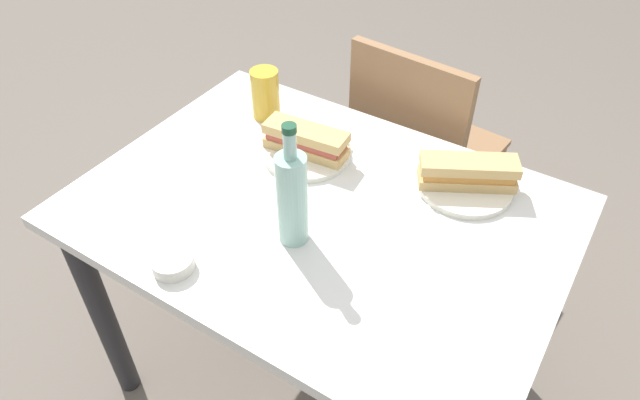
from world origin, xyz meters
TOP-DOWN VIEW (x-y plane):
  - ground_plane at (0.00, 0.00)m, footprint 8.00×8.00m
  - dining_table at (0.00, 0.00)m, footprint 1.09×0.78m
  - chair_far at (-0.01, 0.59)m, footprint 0.44×0.44m
  - plate_near at (-0.13, 0.14)m, footprint 0.22×0.22m
  - baguette_sandwich_near at (-0.13, 0.14)m, footprint 0.22×0.09m
  - knife_near at (-0.15, 0.19)m, footprint 0.17×0.08m
  - plate_far at (0.25, 0.24)m, footprint 0.22×0.22m
  - baguette_sandwich_far at (0.25, 0.24)m, footprint 0.23×0.17m
  - knife_far at (0.22, 0.27)m, footprint 0.14×0.13m
  - water_bottle at (0.01, -0.11)m, footprint 0.06×0.06m
  - beer_glass at (-0.32, 0.23)m, footprint 0.08×0.08m
  - olive_bowl at (-0.15, -0.32)m, footprint 0.09×0.09m

SIDE VIEW (x-z plane):
  - ground_plane at x=0.00m, z-range 0.00..0.00m
  - chair_far at x=-0.01m, z-range 0.07..0.94m
  - dining_table at x=0.00m, z-range 0.25..0.97m
  - plate_near at x=-0.13m, z-range 0.72..0.74m
  - plate_far at x=0.25m, z-range 0.72..0.74m
  - olive_bowl at x=-0.15m, z-range 0.72..0.75m
  - knife_near at x=-0.15m, z-range 0.74..0.75m
  - knife_far at x=0.22m, z-range 0.74..0.75m
  - baguette_sandwich_near at x=-0.13m, z-range 0.74..0.81m
  - baguette_sandwich_far at x=0.25m, z-range 0.74..0.81m
  - beer_glass at x=-0.32m, z-range 0.72..0.86m
  - water_bottle at x=0.01m, z-range 0.69..0.99m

